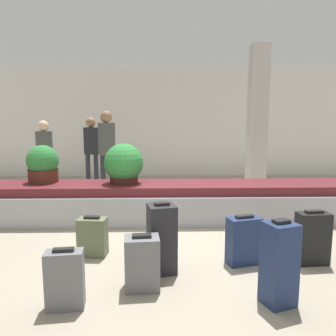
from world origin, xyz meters
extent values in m
plane|color=#9E937F|center=(0.00, 0.00, 0.00)|extent=(18.00, 18.00, 0.00)
cube|color=silver|center=(0.00, 5.62, 1.60)|extent=(18.00, 0.06, 3.20)
cube|color=#9E9EA3|center=(0.00, 1.32, 0.23)|extent=(7.44, 0.97, 0.47)
cube|color=#5B1E23|center=(0.00, 1.32, 0.54)|extent=(7.14, 0.81, 0.14)
cube|color=beige|center=(1.98, 3.17, 1.60)|extent=(0.37, 0.37, 3.20)
cube|color=navy|center=(0.81, -0.39, 0.27)|extent=(0.40, 0.28, 0.54)
cube|color=black|center=(0.81, -0.39, 0.55)|extent=(0.21, 0.12, 0.03)
cube|color=#232328|center=(-0.12, -0.56, 0.37)|extent=(0.33, 0.33, 0.74)
cube|color=black|center=(-0.12, -0.56, 0.75)|extent=(0.17, 0.13, 0.03)
cube|color=slate|center=(-0.96, -1.23, 0.26)|extent=(0.34, 0.20, 0.51)
cube|color=black|center=(-0.96, -1.23, 0.53)|extent=(0.18, 0.08, 0.03)
cube|color=slate|center=(-0.31, -0.92, 0.26)|extent=(0.35, 0.27, 0.52)
cube|color=black|center=(-0.31, -0.92, 0.53)|extent=(0.19, 0.10, 0.03)
cube|color=black|center=(1.59, -0.40, 0.30)|extent=(0.37, 0.22, 0.59)
cube|color=black|center=(1.59, -0.40, 0.61)|extent=(0.20, 0.08, 0.03)
cube|color=#5B6647|center=(-0.94, -0.11, 0.23)|extent=(0.36, 0.24, 0.46)
cube|color=black|center=(-0.94, -0.11, 0.47)|extent=(0.19, 0.09, 0.03)
cube|color=navy|center=(0.91, -1.22, 0.37)|extent=(0.32, 0.31, 0.74)
cube|color=black|center=(0.91, -1.22, 0.76)|extent=(0.16, 0.13, 0.03)
cylinder|color=#381914|center=(-0.72, 1.34, 0.69)|extent=(0.45, 0.45, 0.16)
sphere|color=#2D7F38|center=(-0.72, 1.34, 0.94)|extent=(0.63, 0.63, 0.63)
cylinder|color=#4C2319|center=(-2.06, 1.48, 0.71)|extent=(0.48, 0.48, 0.22)
sphere|color=#2D7F38|center=(-2.06, 1.48, 0.96)|extent=(0.51, 0.51, 0.51)
cylinder|color=#282833|center=(-1.38, 3.19, 0.44)|extent=(0.11, 0.11, 0.87)
cylinder|color=#282833|center=(-1.18, 3.19, 0.44)|extent=(0.11, 0.11, 0.87)
cube|color=#474C47|center=(-1.28, 3.19, 1.22)|extent=(0.37, 0.32, 0.69)
sphere|color=#936B4C|center=(-1.28, 3.19, 1.69)|extent=(0.25, 0.25, 0.25)
cylinder|color=#282833|center=(-1.87, 3.98, 0.40)|extent=(0.11, 0.11, 0.81)
cylinder|color=#282833|center=(-1.67, 3.98, 0.40)|extent=(0.11, 0.11, 0.81)
cube|color=#232328|center=(-1.77, 3.98, 1.13)|extent=(0.37, 0.32, 0.64)
sphere|color=#936B4C|center=(-1.77, 3.98, 1.57)|extent=(0.24, 0.24, 0.24)
cylinder|color=#282833|center=(-2.67, 3.08, 0.39)|extent=(0.11, 0.11, 0.78)
cylinder|color=#282833|center=(-2.47, 3.08, 0.39)|extent=(0.11, 0.11, 0.78)
cube|color=#474C47|center=(-2.57, 3.08, 1.08)|extent=(0.35, 0.25, 0.61)
sphere|color=beige|center=(-2.57, 3.08, 1.50)|extent=(0.23, 0.23, 0.23)
camera|label=1|loc=(-0.14, -3.91, 1.62)|focal=35.00mm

